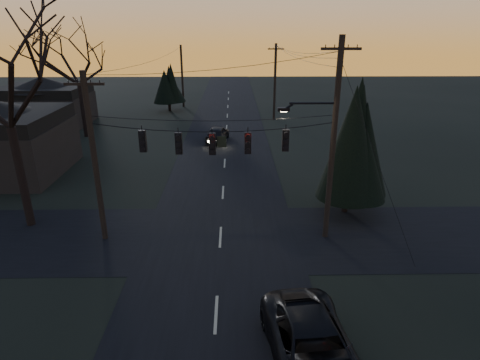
{
  "coord_description": "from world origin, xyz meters",
  "views": [
    {
      "loc": [
        0.7,
        -8.5,
        10.38
      ],
      "look_at": [
        1.03,
        10.13,
        3.16
      ],
      "focal_mm": 30.0,
      "sensor_mm": 36.0,
      "label": 1
    }
  ],
  "objects_px": {
    "bare_tree_left": "(2,83)",
    "evergreen_right": "(351,143)",
    "sedan_oncoming_a": "(217,134)",
    "utility_pole_left": "(105,238)",
    "utility_pole_far_l": "(184,107)",
    "suv_near": "(314,350)",
    "utility_pole_right": "(325,236)",
    "utility_pole_far_r": "(274,119)"
  },
  "relations": [
    {
      "from": "bare_tree_left",
      "to": "suv_near",
      "type": "bearing_deg",
      "value": -36.79
    },
    {
      "from": "utility_pole_left",
      "to": "suv_near",
      "type": "height_order",
      "value": "utility_pole_left"
    },
    {
      "from": "utility_pole_left",
      "to": "sedan_oncoming_a",
      "type": "xyz_separation_m",
      "value": [
        5.2,
        18.61,
        0.73
      ]
    },
    {
      "from": "suv_near",
      "to": "evergreen_right",
      "type": "bearing_deg",
      "value": 64.69
    },
    {
      "from": "utility_pole_far_l",
      "to": "bare_tree_left",
      "type": "relative_size",
      "value": 0.71
    },
    {
      "from": "utility_pole_right",
      "to": "bare_tree_left",
      "type": "relative_size",
      "value": 0.89
    },
    {
      "from": "utility_pole_left",
      "to": "utility_pole_far_r",
      "type": "bearing_deg",
      "value": 67.67
    },
    {
      "from": "evergreen_right",
      "to": "suv_near",
      "type": "height_order",
      "value": "evergreen_right"
    },
    {
      "from": "utility_pole_far_l",
      "to": "utility_pole_right",
      "type": "bearing_deg",
      "value": -72.28
    },
    {
      "from": "utility_pole_right",
      "to": "sedan_oncoming_a",
      "type": "height_order",
      "value": "utility_pole_right"
    },
    {
      "from": "utility_pole_far_r",
      "to": "evergreen_right",
      "type": "height_order",
      "value": "evergreen_right"
    },
    {
      "from": "sedan_oncoming_a",
      "to": "suv_near",
      "type": "bearing_deg",
      "value": 108.21
    },
    {
      "from": "utility_pole_right",
      "to": "bare_tree_left",
      "type": "distance_m",
      "value": 17.92
    },
    {
      "from": "utility_pole_far_l",
      "to": "suv_near",
      "type": "relative_size",
      "value": 1.41
    },
    {
      "from": "utility_pole_left",
      "to": "bare_tree_left",
      "type": "xyz_separation_m",
      "value": [
        -4.58,
        1.62,
        7.74
      ]
    },
    {
      "from": "utility_pole_right",
      "to": "evergreen_right",
      "type": "bearing_deg",
      "value": 59.03
    },
    {
      "from": "evergreen_right",
      "to": "suv_near",
      "type": "relative_size",
      "value": 1.28
    },
    {
      "from": "bare_tree_left",
      "to": "sedan_oncoming_a",
      "type": "bearing_deg",
      "value": 60.07
    },
    {
      "from": "utility_pole_far_l",
      "to": "suv_near",
      "type": "xyz_separation_m",
      "value": [
        9.2,
        -44.69,
        0.79
      ]
    },
    {
      "from": "utility_pole_far_r",
      "to": "evergreen_right",
      "type": "xyz_separation_m",
      "value": [
        1.8,
        -25.0,
        4.22
      ]
    },
    {
      "from": "utility_pole_left",
      "to": "evergreen_right",
      "type": "distance_m",
      "value": 14.27
    },
    {
      "from": "utility_pole_far_l",
      "to": "suv_near",
      "type": "bearing_deg",
      "value": -78.37
    },
    {
      "from": "utility_pole_right",
      "to": "utility_pole_far_r",
      "type": "distance_m",
      "value": 28.0
    },
    {
      "from": "utility_pole_far_r",
      "to": "bare_tree_left",
      "type": "relative_size",
      "value": 0.75
    },
    {
      "from": "utility_pole_far_l",
      "to": "evergreen_right",
      "type": "xyz_separation_m",
      "value": [
        13.3,
        -33.0,
        4.22
      ]
    },
    {
      "from": "utility_pole_far_r",
      "to": "suv_near",
      "type": "height_order",
      "value": "utility_pole_far_r"
    },
    {
      "from": "utility_pole_far_r",
      "to": "bare_tree_left",
      "type": "bearing_deg",
      "value": -121.37
    },
    {
      "from": "utility_pole_far_l",
      "to": "sedan_oncoming_a",
      "type": "height_order",
      "value": "utility_pole_far_l"
    },
    {
      "from": "utility_pole_left",
      "to": "suv_near",
      "type": "distance_m",
      "value": 12.68
    },
    {
      "from": "sedan_oncoming_a",
      "to": "utility_pole_far_r",
      "type": "bearing_deg",
      "value": -113.98
    },
    {
      "from": "utility_pole_left",
      "to": "evergreen_right",
      "type": "relative_size",
      "value": 1.17
    },
    {
      "from": "utility_pole_left",
      "to": "sedan_oncoming_a",
      "type": "distance_m",
      "value": 19.34
    },
    {
      "from": "utility_pole_far_r",
      "to": "utility_pole_far_l",
      "type": "height_order",
      "value": "utility_pole_far_r"
    },
    {
      "from": "utility_pole_far_r",
      "to": "sedan_oncoming_a",
      "type": "bearing_deg",
      "value": -123.85
    },
    {
      "from": "bare_tree_left",
      "to": "utility_pole_left",
      "type": "bearing_deg",
      "value": -19.46
    },
    {
      "from": "bare_tree_left",
      "to": "evergreen_right",
      "type": "distance_m",
      "value": 18.28
    },
    {
      "from": "utility_pole_far_r",
      "to": "evergreen_right",
      "type": "bearing_deg",
      "value": -85.88
    },
    {
      "from": "utility_pole_far_l",
      "to": "evergreen_right",
      "type": "distance_m",
      "value": 35.83
    },
    {
      "from": "bare_tree_left",
      "to": "evergreen_right",
      "type": "relative_size",
      "value": 1.55
    },
    {
      "from": "suv_near",
      "to": "utility_pole_right",
      "type": "bearing_deg",
      "value": 69.19
    },
    {
      "from": "evergreen_right",
      "to": "suv_near",
      "type": "distance_m",
      "value": 12.86
    },
    {
      "from": "utility_pole_left",
      "to": "suv_near",
      "type": "bearing_deg",
      "value": -43.36
    }
  ]
}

